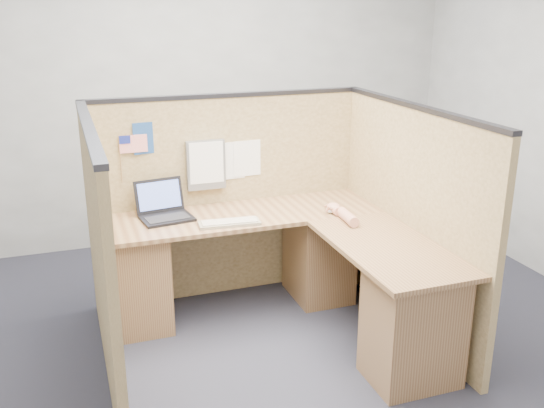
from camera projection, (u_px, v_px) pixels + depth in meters
name	position (u px, v px, depth m)	size (l,w,h in m)	color
floor	(274.00, 354.00, 3.87)	(5.00, 5.00, 0.00)	black
wall_back	(190.00, 90.00, 5.45)	(5.00, 5.00, 0.00)	gray
cubicle_partitions	(252.00, 220.00, 4.02)	(2.06, 1.83, 1.53)	brown
l_desk	(285.00, 276.00, 4.06)	(1.95, 1.75, 0.73)	brown
laptop	(165.00, 208.00, 4.17)	(0.37, 0.37, 0.25)	black
keyboard	(229.00, 223.00, 4.03)	(0.42, 0.17, 0.03)	gray
mouse	(333.00, 210.00, 4.26)	(0.11, 0.07, 0.04)	silver
hand_forearm	(343.00, 214.00, 4.13)	(0.11, 0.38, 0.08)	tan
blue_poster	(145.00, 138.00, 4.16)	(0.17, 0.00, 0.22)	navy
american_flag	(130.00, 146.00, 4.13)	(0.19, 0.01, 0.33)	olive
file_holder	(206.00, 165.00, 4.34)	(0.28, 0.05, 0.36)	slate
paper_left	(231.00, 161.00, 4.42)	(0.22, 0.00, 0.28)	white
paper_right	(247.00, 158.00, 4.46)	(0.21, 0.00, 0.27)	white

